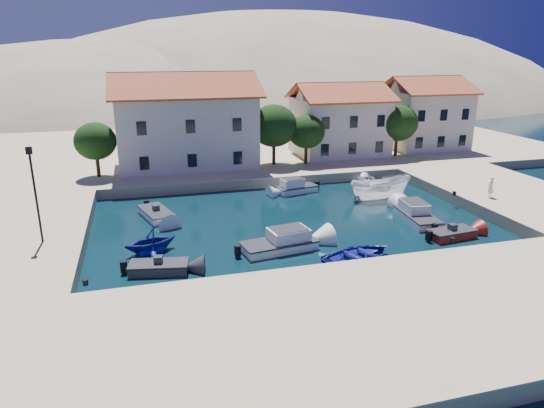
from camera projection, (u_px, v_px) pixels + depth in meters
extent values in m
plane|color=black|center=(341.00, 276.00, 28.81)|extent=(400.00, 400.00, 0.00)
cube|color=tan|center=(392.00, 321.00, 23.15)|extent=(52.00, 12.00, 1.00)
cube|color=tan|center=(510.00, 196.00, 43.08)|extent=(11.00, 20.00, 1.00)
cube|color=tan|center=(25.00, 240.00, 32.98)|extent=(8.00, 20.00, 1.00)
cube|color=tan|center=(241.00, 148.00, 64.06)|extent=(80.00, 36.00, 1.00)
ellipsoid|color=gray|center=(145.00, 175.00, 133.31)|extent=(198.00, 126.00, 72.00)
ellipsoid|color=gray|center=(281.00, 167.00, 164.68)|extent=(220.00, 176.00, 99.00)
cube|color=beige|center=(186.00, 130.00, 51.55)|extent=(14.00, 9.00, 7.50)
pyramid|color=#A83F25|center=(184.00, 83.00, 50.08)|extent=(14.70, 9.45, 2.20)
cube|color=beige|center=(339.00, 127.00, 57.22)|extent=(10.00, 8.00, 6.50)
pyramid|color=#A83F25|center=(340.00, 91.00, 55.96)|extent=(10.50, 8.40, 1.80)
cube|color=beige|center=(424.00, 120.00, 61.12)|extent=(9.00, 8.00, 7.00)
pyramid|color=#A83F25|center=(427.00, 84.00, 59.79)|extent=(9.45, 8.40, 1.80)
cylinder|color=#382314|center=(98.00, 164.00, 47.25)|extent=(0.36, 0.36, 2.50)
ellipsoid|color=black|center=(95.00, 141.00, 46.57)|extent=(4.00, 4.00, 3.60)
cylinder|color=#382314|center=(274.00, 151.00, 52.23)|extent=(0.36, 0.36, 3.00)
ellipsoid|color=black|center=(274.00, 126.00, 51.41)|extent=(5.00, 5.00, 4.50)
cylinder|color=#382314|center=(306.00, 152.00, 52.74)|extent=(0.36, 0.36, 2.50)
ellipsoid|color=black|center=(306.00, 132.00, 52.06)|extent=(4.00, 4.00, 3.60)
cylinder|color=#382314|center=(396.00, 144.00, 56.56)|extent=(0.36, 0.36, 2.75)
ellipsoid|color=black|center=(398.00, 123.00, 55.81)|extent=(4.60, 4.60, 4.14)
cylinder|color=black|center=(36.00, 197.00, 30.47)|extent=(0.14, 0.14, 6.00)
cube|color=black|center=(29.00, 151.00, 29.56)|extent=(0.35, 0.25, 0.45)
cylinder|color=black|center=(85.00, 283.00, 25.54)|extent=(0.36, 0.36, 0.30)
cylinder|color=black|center=(452.00, 240.00, 31.24)|extent=(0.36, 0.36, 0.30)
cylinder|color=black|center=(454.00, 194.00, 41.40)|extent=(0.36, 0.36, 0.30)
cube|color=#2E2E33|center=(159.00, 268.00, 29.29)|extent=(3.67, 2.15, 0.90)
cube|color=#2E2E33|center=(159.00, 263.00, 29.19)|extent=(3.76, 2.20, 0.10)
cube|color=#2E2E33|center=(158.00, 260.00, 29.12)|extent=(0.59, 0.59, 0.50)
cube|color=white|center=(279.00, 246.00, 32.58)|extent=(5.19, 2.82, 0.90)
cube|color=#2E2E33|center=(279.00, 242.00, 32.48)|extent=(5.32, 2.88, 0.10)
cube|color=white|center=(279.00, 237.00, 32.37)|extent=(2.85, 2.16, 0.90)
imported|color=navy|center=(359.00, 262.00, 30.84)|extent=(5.96, 5.02, 1.05)
cube|color=maroon|center=(452.00, 235.00, 34.67)|extent=(3.50, 1.85, 0.90)
cube|color=#2E2E33|center=(452.00, 230.00, 34.57)|extent=(3.58, 1.89, 0.10)
cube|color=#2E2E33|center=(452.00, 227.00, 34.50)|extent=(0.55, 0.55, 0.50)
cube|color=white|center=(417.00, 218.00, 38.11)|extent=(2.49, 5.01, 0.90)
cube|color=#2E2E33|center=(417.00, 214.00, 38.01)|extent=(2.54, 5.13, 0.10)
cube|color=white|center=(418.00, 210.00, 37.90)|extent=(1.94, 2.72, 0.90)
imported|color=white|center=(380.00, 199.00, 43.80)|extent=(5.81, 2.29, 2.23)
cube|color=white|center=(368.00, 185.00, 47.46)|extent=(2.55, 3.93, 0.90)
cube|color=#2E2E33|center=(368.00, 182.00, 47.36)|extent=(2.60, 4.02, 0.10)
cube|color=#2E2E33|center=(368.00, 180.00, 47.29)|extent=(0.61, 0.61, 0.50)
imported|color=navy|center=(151.00, 252.00, 32.34)|extent=(4.21, 3.91, 1.82)
cube|color=white|center=(156.00, 214.00, 38.91)|extent=(2.89, 4.45, 0.90)
cube|color=#2E2E33|center=(156.00, 211.00, 38.81)|extent=(2.95, 4.55, 0.10)
cube|color=#2E2E33|center=(156.00, 208.00, 38.75)|extent=(0.62, 0.62, 0.50)
cube|color=white|center=(297.00, 190.00, 45.80)|extent=(4.00, 2.35, 0.90)
cube|color=#2E2E33|center=(297.00, 186.00, 45.70)|extent=(4.10, 2.40, 0.10)
cube|color=white|center=(297.00, 183.00, 45.58)|extent=(2.23, 1.74, 0.90)
imported|color=silver|center=(491.00, 187.00, 40.63)|extent=(0.74, 0.58, 1.77)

